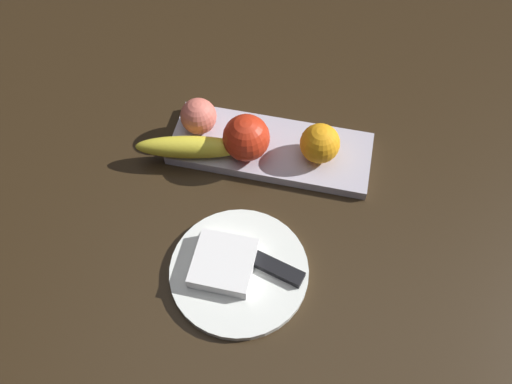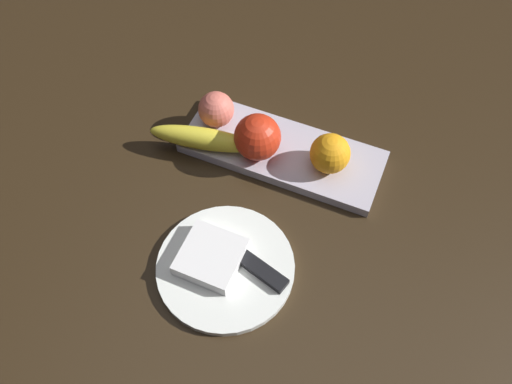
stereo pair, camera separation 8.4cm
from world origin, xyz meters
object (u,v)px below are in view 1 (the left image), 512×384
(knife, at_px, (267,264))
(apple, at_px, (246,138))
(banana, at_px, (191,147))
(dinner_plate, at_px, (239,271))
(fruit_tray, at_px, (271,149))
(folded_napkin, at_px, (222,263))
(peach, at_px, (198,116))
(orange_near_apple, at_px, (320,143))

(knife, bearing_deg, apple, -53.39)
(banana, height_order, dinner_plate, banana)
(fruit_tray, relative_size, folded_napkin, 3.85)
(folded_napkin, distance_m, knife, 0.07)
(peach, xyz_separation_m, dinner_plate, (-0.13, 0.26, -0.05))
(orange_near_apple, distance_m, folded_napkin, 0.27)
(fruit_tray, bearing_deg, peach, -4.81)
(orange_near_apple, xyz_separation_m, folded_napkin, (0.11, 0.24, -0.03))
(fruit_tray, xyz_separation_m, knife, (-0.04, 0.23, 0.01))
(orange_near_apple, relative_size, peach, 1.07)
(banana, bearing_deg, orange_near_apple, -0.18)
(fruit_tray, distance_m, orange_near_apple, 0.10)
(banana, relative_size, orange_near_apple, 2.79)
(orange_near_apple, distance_m, peach, 0.22)
(banana, bearing_deg, folded_napkin, -73.32)
(folded_napkin, height_order, knife, folded_napkin)
(apple, xyz_separation_m, orange_near_apple, (-0.12, -0.02, -0.01))
(banana, bearing_deg, fruit_tray, 8.76)
(peach, bearing_deg, banana, 91.93)
(fruit_tray, height_order, folded_napkin, folded_napkin)
(fruit_tray, height_order, banana, banana)
(fruit_tray, xyz_separation_m, apple, (0.04, 0.02, 0.05))
(peach, bearing_deg, dinner_plate, 117.72)
(banana, relative_size, knife, 1.08)
(dinner_plate, relative_size, knife, 1.21)
(knife, bearing_deg, peach, -38.55)
(banana, distance_m, dinner_plate, 0.24)
(dinner_plate, bearing_deg, fruit_tray, -90.00)
(fruit_tray, bearing_deg, banana, 20.42)
(fruit_tray, relative_size, orange_near_apple, 5.17)
(dinner_plate, bearing_deg, banana, -55.87)
(fruit_tray, relative_size, apple, 4.39)
(apple, xyz_separation_m, peach, (0.10, -0.04, -0.01))
(fruit_tray, xyz_separation_m, banana, (0.13, 0.05, 0.03))
(apple, xyz_separation_m, banana, (0.09, 0.02, -0.02))
(dinner_plate, bearing_deg, knife, -159.45)
(orange_near_apple, bearing_deg, apple, 9.06)
(peach, bearing_deg, fruit_tray, 175.19)
(apple, xyz_separation_m, dinner_plate, (-0.04, 0.22, -0.05))
(folded_napkin, bearing_deg, peach, -67.24)
(banana, bearing_deg, apple, 2.96)
(fruit_tray, bearing_deg, knife, 100.16)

